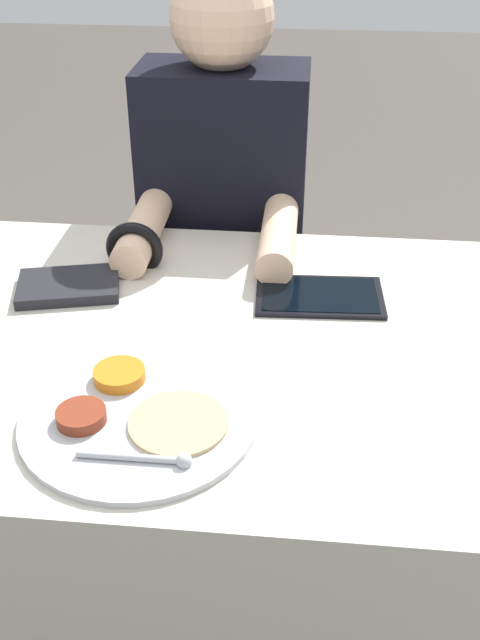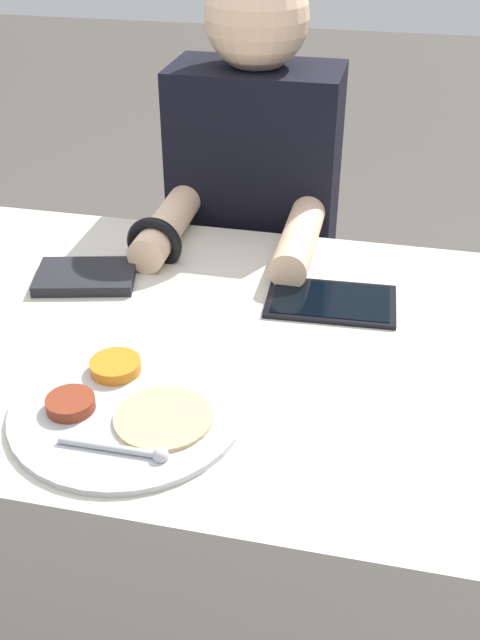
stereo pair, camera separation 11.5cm
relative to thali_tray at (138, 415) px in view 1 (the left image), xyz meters
The scene contains 6 objects.
ground_plane 0.75m from the thali_tray, 80.99° to the left, with size 12.00×12.00×0.00m, color #4C4742.
dining_table 0.42m from the thali_tray, 80.99° to the left, with size 1.17×0.81×0.71m.
thali_tray is the anchor object (origin of this frame).
red_notebook 0.39m from the thali_tray, 120.57° to the left, with size 0.20×0.16×0.02m.
tablet_device 0.44m from the thali_tray, 54.91° to the left, with size 0.23×0.15×0.01m.
person_diner 0.76m from the thali_tray, 87.49° to the left, with size 0.37×0.48×1.21m.
Camera 1 is at (0.19, -1.00, 1.39)m, focal length 42.00 mm.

